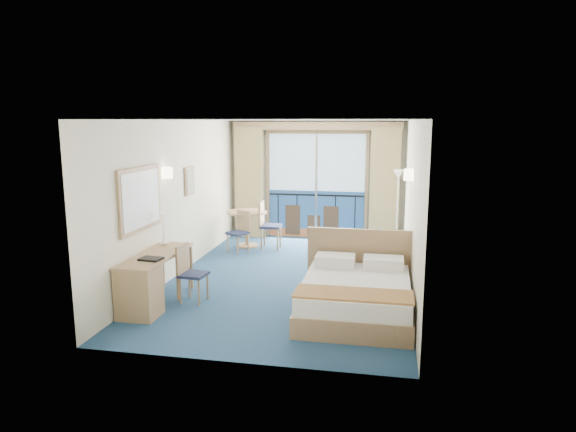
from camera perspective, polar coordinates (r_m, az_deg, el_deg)
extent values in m
plane|color=navy|center=(8.98, 0.26, -6.87)|extent=(6.50, 6.50, 0.00)
cube|color=white|center=(11.87, 3.20, 4.03)|extent=(4.00, 0.02, 2.70)
cube|color=white|center=(5.57, -5.98, -3.39)|extent=(4.00, 0.02, 2.70)
cube|color=white|center=(9.26, -12.05, 2.00)|extent=(0.02, 6.50, 2.70)
cube|color=white|center=(8.54, 13.65, 1.23)|extent=(0.02, 6.50, 2.70)
cube|color=silver|center=(8.58, 0.28, 10.69)|extent=(4.00, 6.50, 0.02)
cube|color=navy|center=(11.94, 3.14, 0.25)|extent=(2.20, 0.02, 1.08)
cube|color=#A3C0D7|center=(11.79, 3.20, 5.99)|extent=(2.20, 0.02, 1.32)
cube|color=brown|center=(12.03, 3.12, -1.91)|extent=(2.20, 0.02, 0.20)
cube|color=black|center=(11.87, 3.16, 2.33)|extent=(2.20, 0.02, 0.04)
cube|color=tan|center=(11.75, 3.23, 9.40)|extent=(2.36, 0.03, 0.12)
cube|color=tan|center=(12.05, -2.27, 3.42)|extent=(0.06, 0.03, 2.40)
cube|color=tan|center=(11.74, 8.74, 3.12)|extent=(0.06, 0.03, 2.40)
cube|color=silver|center=(11.84, 3.16, 3.29)|extent=(0.05, 0.02, 2.40)
cube|color=#3B291B|center=(11.92, 4.79, -0.58)|extent=(0.35, 0.02, 0.70)
cube|color=#3B291B|center=(12.05, 0.53, -0.42)|extent=(0.35, 0.02, 0.70)
cube|color=#3B291B|center=(11.99, 2.88, -0.98)|extent=(0.30, 0.02, 0.45)
cube|color=black|center=(12.09, -1.09, 0.34)|extent=(0.02, 0.01, 0.90)
cube|color=black|center=(12.01, 1.01, 0.27)|extent=(0.03, 0.01, 0.90)
cube|color=black|center=(11.94, 3.13, 0.19)|extent=(0.03, 0.01, 0.90)
cube|color=black|center=(11.89, 5.28, 0.12)|extent=(0.03, 0.01, 0.90)
cube|color=black|center=(11.86, 7.45, 0.04)|extent=(0.02, 0.01, 0.90)
cube|color=tan|center=(12.00, -4.29, 3.73)|extent=(0.65, 0.22, 2.55)
cube|color=tan|center=(11.58, 10.70, 3.34)|extent=(0.65, 0.22, 2.55)
cube|color=tan|center=(11.64, 3.16, 9.98)|extent=(3.80, 0.25, 0.18)
cube|color=tan|center=(7.87, -16.11, 1.82)|extent=(0.04, 1.25, 0.95)
cube|color=#B3BCC6|center=(7.86, -15.96, 1.82)|extent=(0.01, 1.12, 0.82)
cube|color=tan|center=(9.63, -10.87, 3.86)|extent=(0.03, 0.42, 0.52)
cube|color=gray|center=(9.62, -10.76, 3.86)|extent=(0.01, 0.34, 0.44)
cylinder|color=#FFE6B2|center=(8.63, -13.30, 4.69)|extent=(0.18, 0.18, 0.18)
cylinder|color=#FFE6B2|center=(8.33, 13.36, 4.48)|extent=(0.18, 0.18, 0.18)
cube|color=tan|center=(7.30, 7.51, -9.96)|extent=(1.51, 1.89, 0.28)
cube|color=white|center=(7.21, 7.56, -8.02)|extent=(1.46, 1.83, 0.24)
cube|color=#AD7543|center=(6.59, 7.25, -8.61)|extent=(1.49, 0.52, 0.03)
cube|color=white|center=(7.83, 5.27, -4.93)|extent=(0.59, 0.38, 0.17)
cube|color=white|center=(7.79, 10.55, -5.14)|extent=(0.59, 0.38, 0.17)
cube|color=tan|center=(8.12, 8.01, -5.04)|extent=(1.65, 0.06, 1.04)
cube|color=#A37B56|center=(8.48, 11.86, -6.31)|extent=(0.40, 0.38, 0.52)
cube|color=white|center=(8.36, 11.71, -4.40)|extent=(0.21, 0.18, 0.08)
imported|color=#40434D|center=(10.09, 8.84, -3.22)|extent=(0.81, 0.82, 0.62)
cylinder|color=silver|center=(11.36, 11.88, -3.31)|extent=(0.23, 0.23, 0.03)
cylinder|color=silver|center=(11.20, 12.03, 0.54)|extent=(0.03, 0.03, 1.58)
cone|color=beige|center=(11.09, 12.18, 4.57)|extent=(0.21, 0.21, 0.19)
cube|color=tan|center=(7.81, -14.51, -4.29)|extent=(0.55, 1.61, 0.04)
cube|color=#A37B56|center=(7.44, -16.21, -8.14)|extent=(0.52, 0.48, 0.71)
cylinder|color=tan|center=(8.19, -15.36, -6.39)|extent=(0.05, 0.05, 0.71)
cylinder|color=tan|center=(7.98, -12.16, -6.67)|extent=(0.05, 0.05, 0.71)
cylinder|color=tan|center=(8.66, -13.74, -5.38)|extent=(0.05, 0.05, 0.71)
cylinder|color=tan|center=(8.47, -10.70, -5.61)|extent=(0.05, 0.05, 0.71)
cube|color=#1F2748|center=(7.86, -10.44, -6.42)|extent=(0.40, 0.40, 0.04)
cube|color=tan|center=(7.88, -11.66, -4.69)|extent=(0.07, 0.37, 0.44)
cylinder|color=tan|center=(7.73, -9.86, -8.38)|extent=(0.03, 0.03, 0.40)
cylinder|color=tan|center=(7.99, -8.93, -7.72)|extent=(0.03, 0.03, 0.40)
cylinder|color=tan|center=(7.86, -11.87, -8.13)|extent=(0.03, 0.03, 0.40)
cylinder|color=tan|center=(8.12, -10.89, -7.50)|extent=(0.03, 0.03, 0.40)
cube|color=black|center=(7.51, -14.98, -4.62)|extent=(0.32, 0.26, 0.03)
cylinder|color=silver|center=(8.34, -13.61, -2.94)|extent=(0.13, 0.13, 0.02)
cylinder|color=silver|center=(8.29, -13.68, -1.54)|extent=(0.02, 0.02, 0.44)
cone|color=beige|center=(8.25, -13.74, -0.06)|extent=(0.12, 0.12, 0.11)
cylinder|color=tan|center=(11.07, -4.62, 0.42)|extent=(0.86, 0.86, 0.04)
cylinder|color=tan|center=(11.14, -4.59, -1.49)|extent=(0.09, 0.09, 0.75)
cylinder|color=tan|center=(11.22, -4.56, -3.28)|extent=(0.47, 0.47, 0.03)
cube|color=#1F2748|center=(10.93, -1.92, -1.13)|extent=(0.45, 0.45, 0.05)
cube|color=tan|center=(10.92, -2.98, 0.27)|extent=(0.06, 0.43, 0.51)
cylinder|color=tan|center=(10.78, -1.17, -2.65)|extent=(0.04, 0.04, 0.46)
cylinder|color=tan|center=(11.12, -0.87, -2.25)|extent=(0.04, 0.04, 0.46)
cylinder|color=tan|center=(10.85, -2.98, -2.58)|extent=(0.04, 0.04, 0.46)
cylinder|color=tan|center=(11.18, -2.63, -2.19)|extent=(0.04, 0.04, 0.46)
cube|color=#1F2748|center=(10.63, -5.61, -1.88)|extent=(0.51, 0.51, 0.04)
cube|color=tan|center=(10.70, -4.95, -0.53)|extent=(0.34, 0.21, 0.44)
cylinder|color=tan|center=(10.68, -6.72, -3.02)|extent=(0.03, 0.03, 0.40)
cylinder|color=tan|center=(10.47, -5.61, -3.28)|extent=(0.03, 0.03, 0.40)
cylinder|color=tan|center=(10.88, -5.56, -2.75)|extent=(0.03, 0.03, 0.40)
cylinder|color=tan|center=(10.67, -4.45, -3.00)|extent=(0.03, 0.03, 0.40)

